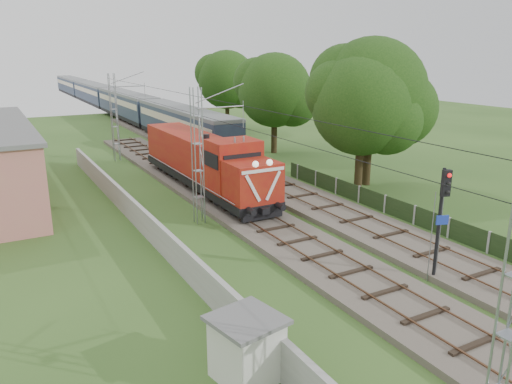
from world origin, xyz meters
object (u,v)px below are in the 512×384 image
signal_post (443,205)px  relay_hut (247,348)px  coach_rake (108,97)px  locomotive (204,161)px

signal_post → relay_hut: (-10.53, -1.97, -2.51)m
coach_rake → relay_hut: size_ratio=38.35×
locomotive → relay_hut: locomotive is taller
locomotive → relay_hut: 21.93m
locomotive → signal_post: bearing=-80.5°
signal_post → relay_hut: 11.00m
coach_rake → relay_hut: (-12.40, -72.44, -1.48)m
locomotive → coach_rake: size_ratio=0.19×
locomotive → relay_hut: bearing=-109.8°
coach_rake → signal_post: (-1.87, -70.47, 1.03)m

